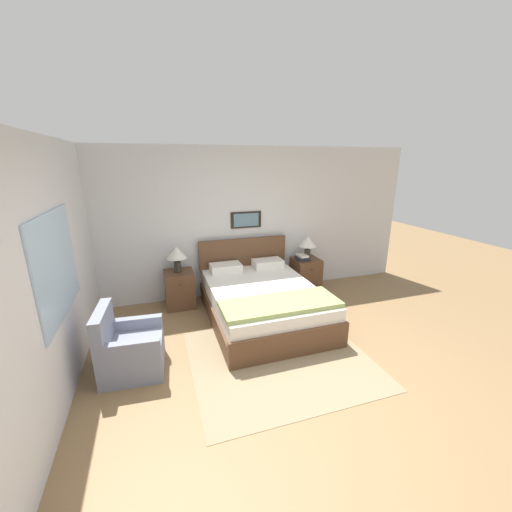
{
  "coord_description": "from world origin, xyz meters",
  "views": [
    {
      "loc": [
        -1.28,
        -2.53,
        2.35
      ],
      "look_at": [
        0.04,
        1.51,
        1.06
      ],
      "focal_mm": 22.0,
      "sensor_mm": 36.0,
      "label": 1
    }
  ],
  "objects_px": {
    "armchair": "(129,350)",
    "nightstand_by_door": "(306,274)",
    "bed": "(262,301)",
    "table_lamp_by_door": "(308,243)",
    "table_lamp_near_window": "(177,254)",
    "nightstand_near_window": "(180,289)"
  },
  "relations": [
    {
      "from": "armchair",
      "to": "nightstand_by_door",
      "type": "height_order",
      "value": "armchair"
    },
    {
      "from": "bed",
      "to": "table_lamp_by_door",
      "type": "relative_size",
      "value": 5.06
    },
    {
      "from": "nightstand_by_door",
      "to": "armchair",
      "type": "bearing_deg",
      "value": -152.54
    },
    {
      "from": "bed",
      "to": "armchair",
      "type": "xyz_separation_m",
      "value": [
        -1.88,
        -0.73,
        -0.01
      ]
    },
    {
      "from": "armchair",
      "to": "table_lamp_near_window",
      "type": "relative_size",
      "value": 1.87
    },
    {
      "from": "bed",
      "to": "table_lamp_near_window",
      "type": "xyz_separation_m",
      "value": [
        -1.17,
        0.85,
        0.62
      ]
    },
    {
      "from": "armchair",
      "to": "nightstand_by_door",
      "type": "distance_m",
      "value": 3.43
    },
    {
      "from": "table_lamp_near_window",
      "to": "table_lamp_by_door",
      "type": "relative_size",
      "value": 1.0
    },
    {
      "from": "nightstand_by_door",
      "to": "table_lamp_near_window",
      "type": "bearing_deg",
      "value": 179.91
    },
    {
      "from": "nightstand_near_window",
      "to": "table_lamp_by_door",
      "type": "bearing_deg",
      "value": 0.09
    },
    {
      "from": "bed",
      "to": "armchair",
      "type": "bearing_deg",
      "value": -158.68
    },
    {
      "from": "bed",
      "to": "nightstand_by_door",
      "type": "relative_size",
      "value": 3.61
    },
    {
      "from": "nightstand_by_door",
      "to": "table_lamp_by_door",
      "type": "height_order",
      "value": "table_lamp_by_door"
    },
    {
      "from": "armchair",
      "to": "table_lamp_by_door",
      "type": "height_order",
      "value": "table_lamp_by_door"
    },
    {
      "from": "table_lamp_by_door",
      "to": "bed",
      "type": "bearing_deg",
      "value": -144.19
    },
    {
      "from": "nightstand_by_door",
      "to": "table_lamp_near_window",
      "type": "relative_size",
      "value": 1.4
    },
    {
      "from": "armchair",
      "to": "nightstand_by_door",
      "type": "xyz_separation_m",
      "value": [
        3.04,
        1.58,
        0.02
      ]
    },
    {
      "from": "armchair",
      "to": "table_lamp_near_window",
      "type": "height_order",
      "value": "table_lamp_near_window"
    },
    {
      "from": "nightstand_near_window",
      "to": "armchair",
      "type": "bearing_deg",
      "value": -114.27
    },
    {
      "from": "nightstand_near_window",
      "to": "nightstand_by_door",
      "type": "bearing_deg",
      "value": 0.0
    },
    {
      "from": "nightstand_by_door",
      "to": "table_lamp_by_door",
      "type": "bearing_deg",
      "value": 12.9
    },
    {
      "from": "bed",
      "to": "armchair",
      "type": "relative_size",
      "value": 2.71
    }
  ]
}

